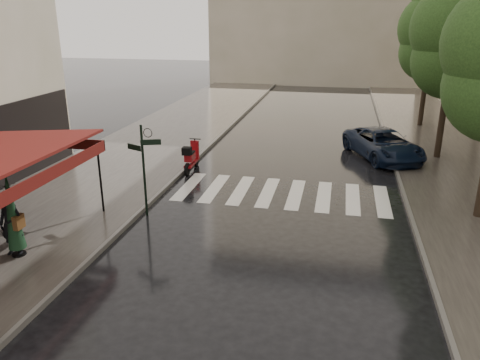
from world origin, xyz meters
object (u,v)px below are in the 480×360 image
at_px(pedestrian_with_umbrella, 6,197).
at_px(scooter, 191,158).
at_px(parked_car, 383,144).
at_px(parasol_back, 11,210).

distance_m(pedestrian_with_umbrella, scooter, 8.85).
relative_size(parked_car, parasol_back, 1.97).
xyz_separation_m(pedestrian_with_umbrella, scooter, (2.36, 8.44, -1.22)).
xyz_separation_m(parked_car, parasol_back, (-10.46, -12.19, 0.77)).
bearing_deg(scooter, parked_car, 22.96).
height_order(scooter, parasol_back, parasol_back).
bearing_deg(parasol_back, pedestrian_with_umbrella, 174.22).
distance_m(scooter, parasol_back, 8.79).
relative_size(pedestrian_with_umbrella, parasol_back, 1.03).
height_order(scooter, parked_car, parked_car).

